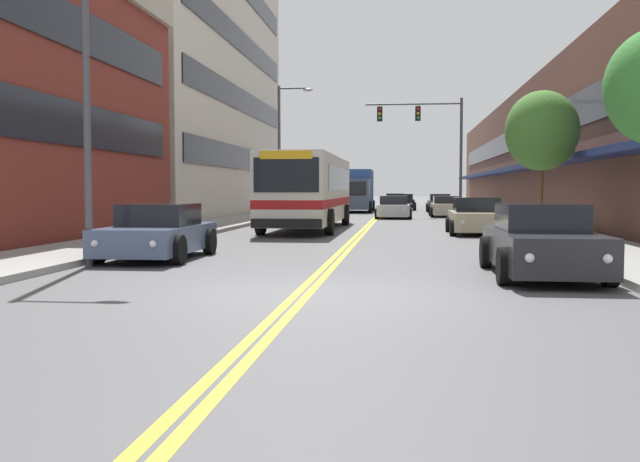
# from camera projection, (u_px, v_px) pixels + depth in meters

# --- Properties ---
(ground_plane) EXTENTS (240.00, 240.00, 0.00)m
(ground_plane) POSITION_uv_depth(u_px,v_px,m) (379.00, 214.00, 48.43)
(ground_plane) COLOR #4C4C4F
(sidewalk_left) EXTENTS (2.96, 106.00, 0.15)m
(sidewalk_left) POSITION_uv_depth(u_px,v_px,m) (278.00, 213.00, 49.24)
(sidewalk_left) COLOR gray
(sidewalk_left) RESTS_ON ground_plane
(sidewalk_right) EXTENTS (2.96, 106.00, 0.15)m
(sidewalk_right) POSITION_uv_depth(u_px,v_px,m) (484.00, 214.00, 47.61)
(sidewalk_right) COLOR gray
(sidewalk_right) RESTS_ON ground_plane
(centre_line) EXTENTS (0.34, 106.00, 0.01)m
(centre_line) POSITION_uv_depth(u_px,v_px,m) (379.00, 214.00, 48.43)
(centre_line) COLOR yellow
(centre_line) RESTS_ON ground_plane
(office_tower_left) EXTENTS (12.08, 27.13, 22.18)m
(office_tower_left) POSITION_uv_depth(u_px,v_px,m) (151.00, 44.00, 46.06)
(office_tower_left) COLOR beige
(office_tower_left) RESTS_ON ground_plane
(storefront_row_right) EXTENTS (9.10, 68.00, 7.97)m
(storefront_row_right) POSITION_uv_depth(u_px,v_px,m) (573.00, 155.00, 46.72)
(storefront_row_right) COLOR brown
(storefront_row_right) RESTS_ON ground_plane
(city_bus) EXTENTS (2.90, 12.18, 3.09)m
(city_bus) POSITION_uv_depth(u_px,v_px,m) (310.00, 188.00, 30.75)
(city_bus) COLOR silver
(city_bus) RESTS_ON ground_plane
(car_slate_blue_parked_left_near) EXTENTS (2.14, 4.35, 1.36)m
(car_slate_blue_parked_left_near) POSITION_uv_depth(u_px,v_px,m) (158.00, 233.00, 17.56)
(car_slate_blue_parked_left_near) COLOR #475675
(car_slate_blue_parked_left_near) RESTS_ON ground_plane
(car_red_parked_left_mid) EXTENTS (2.08, 4.55, 1.27)m
(car_red_parked_left_mid) POSITION_uv_depth(u_px,v_px,m) (304.00, 208.00, 42.29)
(car_red_parked_left_mid) COLOR maroon
(car_red_parked_left_mid) RESTS_ON ground_plane
(car_charcoal_parked_right_foreground) EXTENTS (2.04, 4.74, 1.43)m
(car_charcoal_parked_right_foreground) POSITION_uv_depth(u_px,v_px,m) (541.00, 243.00, 14.04)
(car_charcoal_parked_right_foreground) COLOR #232328
(car_charcoal_parked_right_foreground) RESTS_ON ground_plane
(car_champagne_parked_right_mid) EXTENTS (2.05, 4.75, 1.29)m
(car_champagne_parked_right_mid) POSITION_uv_depth(u_px,v_px,m) (446.00, 207.00, 44.65)
(car_champagne_parked_right_mid) COLOR beige
(car_champagne_parked_right_mid) RESTS_ON ground_plane
(car_beige_parked_right_far) EXTENTS (2.17, 4.31, 1.40)m
(car_beige_parked_right_far) POSITION_uv_depth(u_px,v_px,m) (476.00, 217.00, 27.27)
(car_beige_parked_right_far) COLOR #BCAD89
(car_beige_parked_right_far) RESTS_ON ground_plane
(car_dark_grey_parked_right_end) EXTENTS (1.97, 4.25, 1.36)m
(car_dark_grey_parked_right_end) POSITION_uv_depth(u_px,v_px,m) (440.00, 204.00, 53.54)
(car_dark_grey_parked_right_end) COLOR #38383D
(car_dark_grey_parked_right_end) RESTS_ON ground_plane
(car_navy_moving_lead) EXTENTS (2.14, 4.73, 1.32)m
(car_navy_moving_lead) POSITION_uv_depth(u_px,v_px,m) (395.00, 201.00, 66.33)
(car_navy_moving_lead) COLOR #19234C
(car_navy_moving_lead) RESTS_ON ground_plane
(car_black_moving_second) EXTENTS (2.17, 4.26, 1.32)m
(car_black_moving_second) POSITION_uv_depth(u_px,v_px,m) (403.00, 202.00, 58.82)
(car_black_moving_second) COLOR black
(car_black_moving_second) RESTS_ON ground_plane
(car_silver_moving_third) EXTENTS (2.12, 4.37, 1.32)m
(car_silver_moving_third) POSITION_uv_depth(u_px,v_px,m) (394.00, 208.00, 42.11)
(car_silver_moving_third) COLOR #B7B7BC
(car_silver_moving_third) RESTS_ON ground_plane
(box_truck) EXTENTS (2.81, 7.14, 3.20)m
(box_truck) POSITION_uv_depth(u_px,v_px,m) (355.00, 190.00, 54.04)
(box_truck) COLOR #475675
(box_truck) RESTS_ON ground_plane
(traffic_signal_mast) EXTENTS (6.11, 0.38, 7.44)m
(traffic_signal_mast) POSITION_uv_depth(u_px,v_px,m) (430.00, 133.00, 44.92)
(traffic_signal_mast) COLOR #47474C
(traffic_signal_mast) RESTS_ON ground_plane
(street_lamp_left_near) EXTENTS (1.90, 0.28, 8.04)m
(street_lamp_left_near) POSITION_uv_depth(u_px,v_px,m) (96.00, 51.00, 15.54)
(street_lamp_left_near) COLOR #47474C
(street_lamp_left_near) RESTS_ON ground_plane
(street_lamp_left_far) EXTENTS (1.99, 0.28, 7.46)m
(street_lamp_left_far) POSITION_uv_depth(u_px,v_px,m) (284.00, 140.00, 39.72)
(street_lamp_left_far) COLOR #47474C
(street_lamp_left_far) RESTS_ON ground_plane
(street_tree_right_mid) EXTENTS (2.56, 2.56, 5.03)m
(street_tree_right_mid) POSITION_uv_depth(u_px,v_px,m) (542.00, 131.00, 25.10)
(street_tree_right_mid) COLOR brown
(street_tree_right_mid) RESTS_ON sidewalk_right
(fire_hydrant) EXTENTS (0.29, 0.21, 0.88)m
(fire_hydrant) POSITION_uv_depth(u_px,v_px,m) (555.00, 229.00, 20.36)
(fire_hydrant) COLOR #B7B7BC
(fire_hydrant) RESTS_ON sidewalk_right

